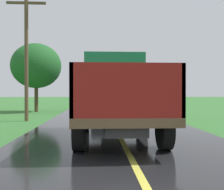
% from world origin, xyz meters
% --- Properties ---
extents(banana_truck_near, '(2.38, 5.82, 2.80)m').
position_xyz_m(banana_truck_near, '(-0.12, 10.65, 1.47)').
color(banana_truck_near, '#2D2D30').
rests_on(banana_truck_near, road_surface).
extents(banana_truck_far, '(2.38, 5.81, 2.80)m').
position_xyz_m(banana_truck_far, '(-0.05, 25.03, 1.46)').
color(banana_truck_far, '#2D2D30').
rests_on(banana_truck_far, road_surface).
extents(utility_pole_roadside, '(2.04, 0.20, 6.61)m').
position_xyz_m(utility_pole_roadside, '(-4.44, 16.03, 3.59)').
color(utility_pole_roadside, brown).
rests_on(utility_pole_roadside, ground).
extents(roadside_tree_mid_right, '(3.85, 3.85, 5.31)m').
position_xyz_m(roadside_tree_mid_right, '(-5.46, 22.91, 3.57)').
color(roadside_tree_mid_right, '#4C3823').
rests_on(roadside_tree_mid_right, ground).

